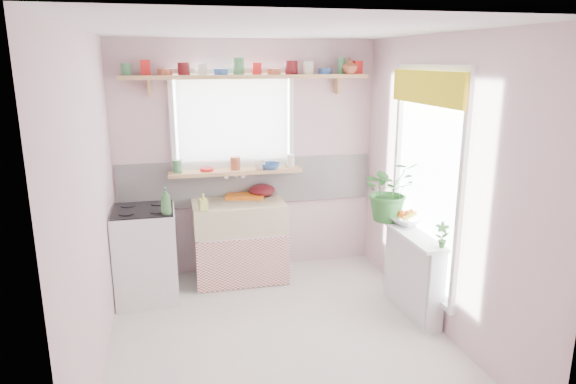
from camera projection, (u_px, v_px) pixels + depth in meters
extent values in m
plane|color=silver|center=(280.00, 338.00, 4.35)|extent=(3.20, 3.20, 0.00)
plane|color=white|center=(279.00, 29.00, 3.72)|extent=(3.20, 3.20, 0.00)
plane|color=beige|center=(248.00, 159.00, 5.54)|extent=(2.80, 0.00, 2.80)
plane|color=beige|center=(350.00, 277.00, 2.53)|extent=(2.80, 0.00, 2.80)
plane|color=beige|center=(91.00, 207.00, 3.72)|extent=(0.00, 3.20, 3.20)
plane|color=beige|center=(441.00, 186.00, 4.35)|extent=(0.00, 3.20, 3.20)
cube|color=white|center=(248.00, 181.00, 5.59)|extent=(2.74, 0.03, 0.50)
cube|color=pink|center=(249.00, 199.00, 5.63)|extent=(2.74, 0.02, 0.12)
cube|color=white|center=(233.00, 122.00, 5.40)|extent=(1.20, 0.01, 1.00)
cube|color=white|center=(234.00, 123.00, 5.34)|extent=(1.15, 0.02, 0.95)
cube|color=white|center=(429.00, 181.00, 4.53)|extent=(0.01, 1.10, 1.90)
cube|color=yellow|center=(426.00, 88.00, 4.31)|extent=(0.03, 1.20, 0.28)
cube|color=white|center=(240.00, 254.00, 5.47)|extent=(0.85, 0.55, 0.55)
cube|color=#C35039|center=(244.00, 264.00, 5.20)|extent=(0.95, 0.02, 0.53)
cube|color=beige|center=(239.00, 216.00, 5.36)|extent=(0.95, 0.55, 0.30)
cylinder|color=silver|center=(235.00, 174.00, 5.50)|extent=(0.03, 0.22, 0.03)
cube|color=white|center=(146.00, 255.00, 4.97)|extent=(0.58, 0.58, 0.90)
cube|color=black|center=(143.00, 210.00, 4.86)|extent=(0.56, 0.56, 0.02)
cylinder|color=black|center=(126.00, 214.00, 4.69)|extent=(0.14, 0.14, 0.01)
cylinder|color=black|center=(158.00, 212.00, 4.76)|extent=(0.14, 0.14, 0.01)
cylinder|color=black|center=(128.00, 206.00, 4.96)|extent=(0.14, 0.14, 0.01)
cylinder|color=black|center=(158.00, 204.00, 5.02)|extent=(0.14, 0.14, 0.01)
cube|color=white|center=(413.00, 273.00, 4.73)|extent=(0.15, 0.90, 0.75)
cube|color=white|center=(412.00, 234.00, 4.63)|extent=(0.22, 0.95, 0.03)
cube|color=tan|center=(236.00, 172.00, 5.42)|extent=(1.40, 0.22, 0.04)
cube|color=tan|center=(248.00, 77.00, 5.20)|extent=(2.52, 0.24, 0.04)
cylinder|color=#3F7F4C|center=(126.00, 69.00, 4.91)|extent=(0.11, 0.11, 0.12)
cylinder|color=red|center=(146.00, 69.00, 4.95)|extent=(0.11, 0.11, 0.12)
cylinder|color=#A55133|center=(165.00, 72.00, 5.00)|extent=(0.11, 0.11, 0.06)
cylinder|color=#590F14|center=(184.00, 69.00, 5.03)|extent=(0.11, 0.11, 0.12)
cylinder|color=silver|center=(202.00, 69.00, 5.08)|extent=(0.11, 0.11, 0.12)
cylinder|color=#3359A5|center=(221.00, 72.00, 5.12)|extent=(0.11, 0.11, 0.06)
cylinder|color=#3F7F4C|center=(239.00, 69.00, 5.16)|extent=(0.11, 0.11, 0.12)
cylinder|color=red|center=(257.00, 68.00, 5.20)|extent=(0.11, 0.11, 0.12)
cylinder|color=#A55133|center=(274.00, 71.00, 5.25)|extent=(0.11, 0.11, 0.06)
cylinder|color=#590F14|center=(291.00, 68.00, 5.28)|extent=(0.11, 0.11, 0.12)
cylinder|color=silver|center=(308.00, 68.00, 5.32)|extent=(0.11, 0.11, 0.12)
cylinder|color=#3359A5|center=(325.00, 71.00, 5.37)|extent=(0.11, 0.11, 0.06)
cylinder|color=#3F7F4C|center=(341.00, 68.00, 5.40)|extent=(0.11, 0.11, 0.12)
cylinder|color=red|center=(358.00, 68.00, 5.44)|extent=(0.11, 0.11, 0.12)
cylinder|color=#3F7F4C|center=(175.00, 167.00, 5.26)|extent=(0.11, 0.11, 0.12)
cylinder|color=red|center=(206.00, 165.00, 5.33)|extent=(0.11, 0.11, 0.12)
cylinder|color=#A55133|center=(235.00, 167.00, 5.41)|extent=(0.11, 0.11, 0.06)
cylinder|color=#590F14|center=(264.00, 163.00, 5.47)|extent=(0.11, 0.11, 0.12)
cylinder|color=silver|center=(292.00, 161.00, 5.54)|extent=(0.11, 0.11, 0.12)
cube|color=orange|center=(245.00, 195.00, 5.53)|extent=(0.46, 0.39, 0.04)
ellipsoid|color=#500D15|center=(262.00, 190.00, 5.56)|extent=(0.37, 0.37, 0.13)
imported|color=#2B6528|center=(389.00, 190.00, 4.91)|extent=(0.57, 0.51, 0.60)
imported|color=silver|center=(407.00, 221.00, 4.84)|extent=(0.41, 0.41, 0.08)
imported|color=#336628|center=(442.00, 235.00, 4.23)|extent=(0.14, 0.11, 0.22)
imported|color=#CEDB61|center=(203.00, 202.00, 5.03)|extent=(0.09, 0.09, 0.17)
imported|color=silver|center=(260.00, 166.00, 5.40)|extent=(0.15, 0.15, 0.09)
imported|color=#2E5896|center=(270.00, 166.00, 5.43)|extent=(0.28, 0.28, 0.07)
imported|color=#9C4E30|center=(350.00, 66.00, 5.36)|extent=(0.16, 0.16, 0.17)
imported|color=#3E7C3F|center=(166.00, 201.00, 4.67)|extent=(0.12, 0.12, 0.25)
sphere|color=#DF5512|center=(408.00, 215.00, 4.83)|extent=(0.08, 0.08, 0.08)
sphere|color=#DF5512|center=(412.00, 213.00, 4.87)|extent=(0.08, 0.08, 0.08)
sphere|color=#DF5512|center=(402.00, 214.00, 4.84)|extent=(0.08, 0.08, 0.08)
cylinder|color=yellow|center=(412.00, 215.00, 4.78)|extent=(0.18, 0.04, 0.10)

